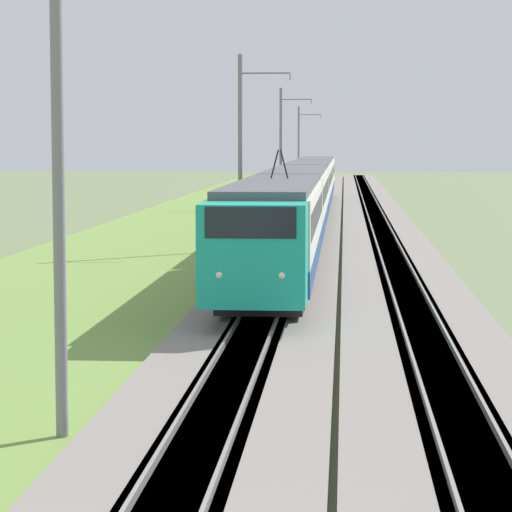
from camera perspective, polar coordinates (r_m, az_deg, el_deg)
name	(u,v)px	position (r m, az deg, el deg)	size (l,w,h in m)	color
ballast_main	(297,242)	(62.96, 1.96, 0.66)	(240.00, 4.40, 0.30)	gray
ballast_adjacent	(385,243)	(62.95, 6.10, 0.63)	(240.00, 4.40, 0.30)	gray
track_main	(297,242)	(62.96, 1.96, 0.67)	(240.00, 1.57, 0.45)	#4C4238
track_adjacent	(385,242)	(62.95, 6.10, 0.64)	(240.00, 1.57, 0.45)	#4C4238
grass_verge	(166,243)	(63.60, -4.25, 0.62)	(240.00, 12.18, 0.12)	olive
passenger_train	(304,191)	(72.98, 2.28, 3.07)	(83.14, 2.99, 5.07)	#19A88E
catenary_mast_near	(61,174)	(21.51, -9.14, 3.82)	(0.22, 2.56, 9.32)	slate
catenary_mast_mid	(241,151)	(58.32, -0.70, 4.96)	(0.22, 2.56, 9.51)	slate
catenary_mast_far	(281,147)	(95.41, 1.20, 5.15)	(0.22, 2.56, 9.53)	slate
catenary_mast_distant	(299,147)	(132.56, 2.04, 5.14)	(0.22, 2.56, 9.15)	slate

